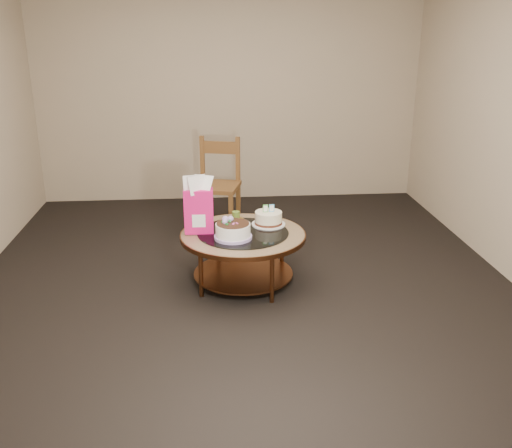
{
  "coord_description": "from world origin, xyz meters",
  "views": [
    {
      "loc": [
        -0.25,
        -4.31,
        2.07
      ],
      "look_at": [
        0.11,
        0.02,
        0.52
      ],
      "focal_mm": 40.0,
      "sensor_mm": 36.0,
      "label": 1
    }
  ],
  "objects": [
    {
      "name": "cream_cake",
      "position": [
        0.22,
        0.17,
        0.51
      ],
      "size": [
        0.28,
        0.28,
        0.18
      ],
      "rotation": [
        0.0,
        0.0,
        0.1
      ],
      "color": "white",
      "rests_on": "coffee_table"
    },
    {
      "name": "dining_chair",
      "position": [
        -0.18,
        1.36,
        0.49
      ],
      "size": [
        0.54,
        0.54,
        0.96
      ],
      "rotation": [
        0.0,
        0.0,
        -0.25
      ],
      "color": "brown",
      "rests_on": "ground"
    },
    {
      "name": "gift_bag",
      "position": [
        -0.35,
        0.04,
        0.69
      ],
      "size": [
        0.23,
        0.17,
        0.46
      ],
      "rotation": [
        0.0,
        0.0,
        -0.01
      ],
      "color": "#E2157A",
      "rests_on": "coffee_table"
    },
    {
      "name": "coffee_table",
      "position": [
        0.0,
        -0.0,
        0.38
      ],
      "size": [
        1.02,
        1.02,
        0.46
      ],
      "color": "brown",
      "rests_on": "ground"
    },
    {
      "name": "room_walls",
      "position": [
        0.0,
        0.0,
        1.54
      ],
      "size": [
        4.52,
        5.02,
        2.61
      ],
      "color": "tan",
      "rests_on": "ground"
    },
    {
      "name": "pillar_candle",
      "position": [
        -0.04,
        0.28,
        0.49
      ],
      "size": [
        0.13,
        0.13,
        0.1
      ],
      "rotation": [
        0.0,
        0.0,
        0.11
      ],
      "color": "#CABB53",
      "rests_on": "coffee_table"
    },
    {
      "name": "decorated_cake",
      "position": [
        -0.09,
        -0.12,
        0.52
      ],
      "size": [
        0.3,
        0.3,
        0.17
      ],
      "rotation": [
        0.0,
        0.0,
        -0.01
      ],
      "color": "#AE93D0",
      "rests_on": "coffee_table"
    },
    {
      "name": "ground",
      "position": [
        0.0,
        0.0,
        0.0
      ],
      "size": [
        5.0,
        5.0,
        0.0
      ],
      "primitive_type": "plane",
      "color": "black",
      "rests_on": "ground"
    }
  ]
}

